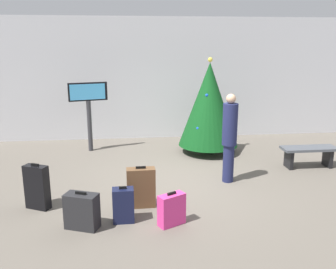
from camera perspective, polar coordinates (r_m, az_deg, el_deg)
name	(u,v)px	position (r m, az deg, el deg)	size (l,w,h in m)	color
ground_plane	(177,181)	(7.60, 1.40, -7.40)	(16.00, 16.00, 0.00)	#665E54
back_wall	(160,79)	(10.86, -1.22, 8.78)	(16.00, 0.20, 3.54)	silver
holiday_tree	(209,104)	(9.34, 6.48, 4.73)	(1.54, 1.54, 2.46)	#4C3319
flight_info_kiosk	(88,103)	(9.66, -12.43, 4.93)	(0.99, 0.34, 1.82)	#333338
waiting_bench	(309,153)	(8.95, 21.32, -2.67)	(1.26, 0.44, 0.48)	#4C5159
traveller_0	(229,136)	(7.41, 9.67, -0.20)	(0.41, 0.41, 1.83)	#1E234C
suitcase_0	(123,205)	(5.93, -7.05, -10.99)	(0.34, 0.23, 0.60)	#141938
suitcase_1	(141,188)	(6.39, -4.26, -8.34)	(0.50, 0.22, 0.74)	brown
suitcase_2	(37,187)	(6.68, -19.94, -7.80)	(0.45, 0.35, 0.82)	black
suitcase_3	(82,211)	(5.85, -13.42, -11.66)	(0.57, 0.42, 0.60)	#232326
suitcase_4	(172,210)	(5.80, 0.58, -11.75)	(0.47, 0.37, 0.55)	#E5388C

